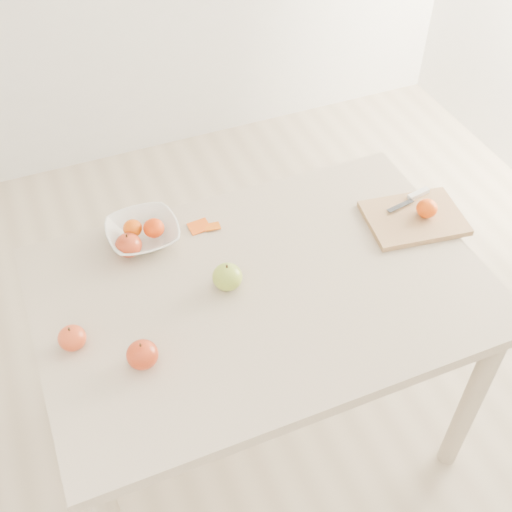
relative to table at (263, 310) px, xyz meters
name	(u,v)px	position (x,y,z in m)	size (l,w,h in m)	color
ground	(261,428)	(0.00, 0.00, -0.65)	(3.50, 3.50, 0.00)	#C6B293
table	(263,310)	(0.00, 0.00, 0.00)	(1.20, 0.80, 0.75)	#C8B597
cutting_board	(414,218)	(0.51, 0.07, 0.11)	(0.28, 0.21, 0.02)	#AD8056
board_tangerine	(427,208)	(0.54, 0.06, 0.14)	(0.06, 0.06, 0.05)	#D03C07
fruit_bowl	(143,233)	(-0.25, 0.30, 0.12)	(0.20, 0.20, 0.05)	white
bowl_tangerine_near	(133,228)	(-0.27, 0.31, 0.14)	(0.05, 0.05, 0.05)	orange
bowl_tangerine_far	(154,228)	(-0.22, 0.28, 0.15)	(0.06, 0.06, 0.05)	red
orange_peel_a	(199,228)	(-0.08, 0.28, 0.10)	(0.06, 0.04, 0.00)	#E65510
orange_peel_b	(212,227)	(-0.05, 0.27, 0.10)	(0.04, 0.04, 0.00)	#DC600F
paring_knife	(416,196)	(0.56, 0.14, 0.12)	(0.17, 0.06, 0.01)	white
apple_green	(227,277)	(-0.09, 0.04, 0.14)	(0.08, 0.08, 0.07)	olive
apple_red_b	(142,355)	(-0.36, -0.12, 0.13)	(0.08, 0.08, 0.07)	#8B0F01
apple_red_a	(129,245)	(-0.30, 0.26, 0.13)	(0.07, 0.07, 0.07)	#9A0713
apple_red_d	(72,338)	(-0.51, 0.00, 0.13)	(0.07, 0.07, 0.06)	#A6201A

